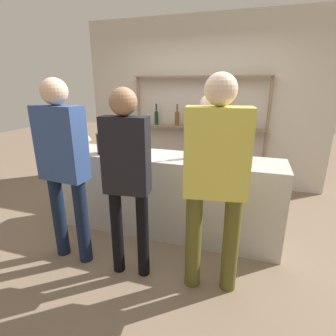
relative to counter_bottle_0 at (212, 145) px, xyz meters
name	(u,v)px	position (x,y,z in m)	size (l,w,h in m)	color
ground_plane	(168,230)	(-0.46, -0.18, -1.07)	(16.00, 16.00, 0.00)	#7A6651
bar_counter	(168,195)	(-0.46, -0.18, -0.60)	(2.56, 0.57, 0.95)	#B7B2AD
back_wall	(201,104)	(-0.46, 1.70, 0.33)	(4.16, 0.12, 2.80)	beige
back_shelf	(199,115)	(-0.45, 1.52, 0.16)	(2.26, 0.18, 1.86)	#897056
counter_bottle_0	(212,145)	(0.00, 0.00, 0.00)	(0.08, 0.08, 0.31)	black
counter_bottle_1	(118,142)	(-1.06, -0.23, 0.02)	(0.08, 0.08, 0.35)	black
counter_bottle_2	(239,146)	(0.30, -0.01, 0.01)	(0.09, 0.09, 0.34)	black
counter_bottle_3	(189,147)	(-0.22, -0.21, 0.01)	(0.08, 0.08, 0.34)	silver
wine_glass	(88,138)	(-1.58, -0.06, -0.01)	(0.07, 0.07, 0.15)	silver
ice_bucket	(105,144)	(-1.21, -0.29, 0.00)	(0.19, 0.19, 0.23)	black
server_behind_counter	(206,145)	(-0.19, 0.70, -0.16)	(0.50, 0.23, 1.59)	black
customer_left	(63,160)	(-1.24, -0.98, -0.02)	(0.48, 0.24, 1.79)	#121C33
customer_right	(216,174)	(0.18, -0.96, -0.01)	(0.52, 0.29, 1.82)	brown
customer_center	(127,171)	(-0.57, -1.01, -0.04)	(0.41, 0.23, 1.71)	black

